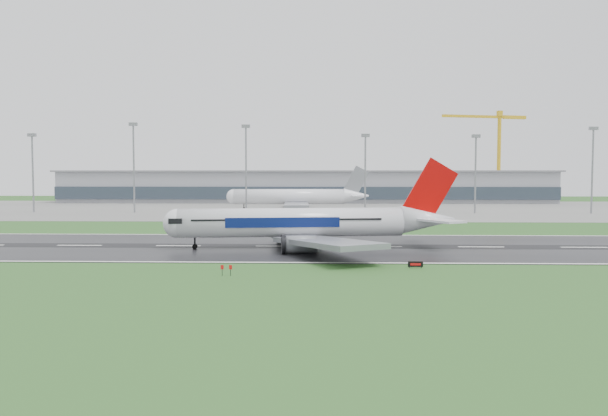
{
  "coord_description": "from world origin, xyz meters",
  "views": [
    {
      "loc": [
        8.92,
        -118.91,
        14.68
      ],
      "look_at": [
        4.74,
        12.0,
        7.0
      ],
      "focal_mm": 35.65,
      "sensor_mm": 36.0,
      "label": 1
    }
  ],
  "objects": [
    {
      "name": "floodmast_4",
      "position": [
        63.66,
        100.0,
        13.59
      ],
      "size": [
        0.64,
        0.64,
        27.19
      ],
      "primitive_type": "cylinder",
      "color": "gray",
      "rests_on": "ground"
    },
    {
      "name": "floodmast_2",
      "position": [
        -19.18,
        100.0,
        15.45
      ],
      "size": [
        0.64,
        0.64,
        30.9
      ],
      "primitive_type": "cylinder",
      "color": "gray",
      "rests_on": "ground"
    },
    {
      "name": "parked_airliner",
      "position": [
        -2.15,
        117.87,
        8.43
      ],
      "size": [
        59.44,
        55.7,
        16.71
      ],
      "primitive_type": null,
      "rotation": [
        0.0,
        0.0,
        0.05
      ],
      "color": "silver",
      "rests_on": "apron"
    },
    {
      "name": "terminal",
      "position": [
        0.0,
        185.0,
        7.5
      ],
      "size": [
        240.0,
        36.0,
        15.0
      ],
      "primitive_type": "cube",
      "color": "gray",
      "rests_on": "ground"
    },
    {
      "name": "floodmast_3",
      "position": [
        24.1,
        100.0,
        13.75
      ],
      "size": [
        0.64,
        0.64,
        27.5
      ],
      "primitive_type": "cylinder",
      "color": "gray",
      "rests_on": "ground"
    },
    {
      "name": "floodmast_5",
      "position": [
        105.09,
        100.0,
        14.92
      ],
      "size": [
        0.64,
        0.64,
        29.83
      ],
      "primitive_type": "cylinder",
      "color": "gray",
      "rests_on": "ground"
    },
    {
      "name": "floodmast_1",
      "position": [
        -60.42,
        100.0,
        15.87
      ],
      "size": [
        0.64,
        0.64,
        31.75
      ],
      "primitive_type": "cylinder",
      "color": "gray",
      "rests_on": "ground"
    },
    {
      "name": "main_airliner",
      "position": [
        6.76,
        -2.25,
        8.49
      ],
      "size": [
        63.32,
        60.98,
        16.77
      ],
      "primitive_type": null,
      "rotation": [
        0.0,
        0.0,
        0.13
      ],
      "color": "silver",
      "rests_on": "runway"
    },
    {
      "name": "apron",
      "position": [
        0.0,
        125.0,
        0.04
      ],
      "size": [
        400.0,
        130.0,
        0.08
      ],
      "primitive_type": "cube",
      "color": "slate",
      "rests_on": "ground"
    },
    {
      "name": "runway_sign",
      "position": [
        23.15,
        -26.24,
        0.52
      ],
      "size": [
        2.31,
        0.71,
        1.04
      ],
      "primitive_type": null,
      "rotation": [
        0.0,
        0.0,
        0.2
      ],
      "color": "black",
      "rests_on": "ground"
    },
    {
      "name": "tower_crane",
      "position": [
        100.67,
        200.0,
        23.3
      ],
      "size": [
        46.55,
        14.36,
        46.6
      ],
      "primitive_type": null,
      "rotation": [
        0.0,
        0.0,
        0.25
      ],
      "color": "gold",
      "rests_on": "ground"
    },
    {
      "name": "ground",
      "position": [
        0.0,
        0.0,
        0.0
      ],
      "size": [
        520.0,
        520.0,
        0.0
      ],
      "primitive_type": "plane",
      "color": "#224D1C",
      "rests_on": "ground"
    },
    {
      "name": "floodmast_0",
      "position": [
        -98.02,
        100.0,
        13.95
      ],
      "size": [
        0.64,
        0.64,
        27.91
      ],
      "primitive_type": "cylinder",
      "color": "gray",
      "rests_on": "ground"
    },
    {
      "name": "runway",
      "position": [
        0.0,
        0.0,
        0.05
      ],
      "size": [
        400.0,
        45.0,
        0.1
      ],
      "primitive_type": "cube",
      "color": "black",
      "rests_on": "ground"
    }
  ]
}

